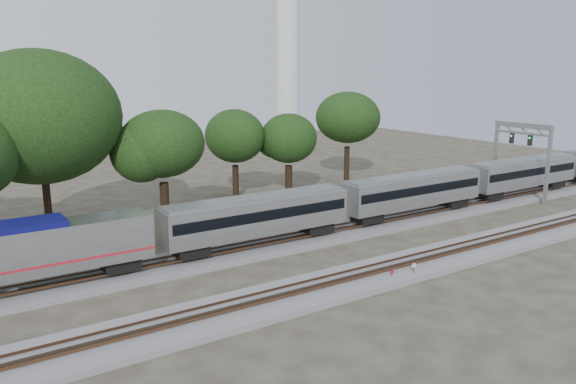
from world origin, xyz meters
The scene contains 13 objects.
ground centered at (0.00, 0.00, 0.00)m, with size 160.00×160.00×0.00m, color #383328.
track_far centered at (0.00, 6.00, 0.21)m, with size 160.00×5.00×0.73m.
track_near centered at (0.00, -4.00, 0.21)m, with size 160.00×5.00×0.73m.
train centered at (21.08, 6.00, 3.08)m, with size 85.92×2.96×4.36m.
switch_stand_red centered at (7.48, -5.31, 0.58)m, with size 0.29×0.09×0.91m.
switch_stand_white centered at (9.27, -5.68, 0.73)m, with size 0.36×0.10×1.15m.
switch_lever centered at (5.14, -5.49, 0.15)m, with size 0.50×0.30×0.30m, color #512D19.
signal_gantry centered at (38.05, 6.00, 6.42)m, with size 0.61×7.24×8.81m.
tree_3 centered at (-10.68, 19.06, 10.76)m, with size 10.94×10.94×15.43m.
tree_4 centered at (-0.62, 17.21, 7.94)m, with size 8.09×8.09×11.41m.
tree_5 centered at (10.55, 23.90, 7.31)m, with size 7.45×7.45×10.51m.
tree_6 centered at (16.24, 21.37, 6.93)m, with size 7.06×7.06×9.96m.
tree_7 centered at (28.49, 25.70, 8.47)m, with size 8.63×8.63×12.16m.
Camera 1 is at (-19.24, -32.68, 14.75)m, focal length 35.00 mm.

